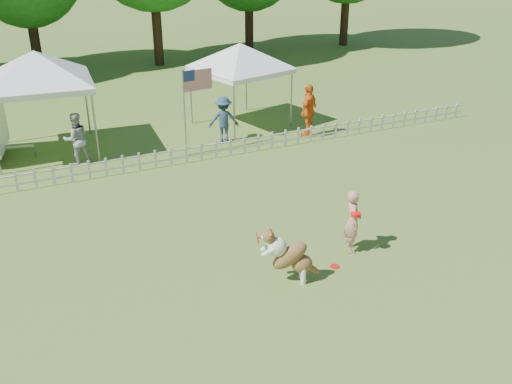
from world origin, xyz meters
The scene contains 11 objects.
ground centered at (0.00, 0.00, 0.00)m, with size 120.00×120.00×0.00m, color #3D6A21.
picket_fence centered at (0.00, 7.00, 0.30)m, with size 22.00×0.08×0.60m, color silver, non-canonical shape.
handler centered at (1.45, 0.35, 0.75)m, with size 0.54×0.36×1.49m, color tan.
dog centered at (-0.44, -0.19, 0.62)m, with size 1.21×0.40×1.25m, color brown, non-canonical shape.
frisbee_on_turf centered at (0.72, -0.11, 0.01)m, with size 0.20×0.20×0.02m, color red.
canopy_tent_left centered at (-4.04, 9.85, 1.63)m, with size 3.15×3.15×3.25m, color white, non-canonical shape.
canopy_tent_right centered at (2.84, 9.77, 1.48)m, with size 2.86×2.86×2.96m, color white, non-canonical shape.
flag_pole centered at (-0.03, 7.66, 1.40)m, with size 1.08×0.11×2.81m, color gray, non-canonical shape.
spectator_a centered at (-3.32, 8.39, 0.83)m, with size 0.80×0.63×1.65m, color #AAA9AE.
spectator_b centered at (1.57, 8.34, 0.79)m, with size 1.03×0.59×1.59m, color navy.
spectator_c centered at (4.48, 7.61, 0.94)m, with size 1.10×0.46×1.88m, color orange.
Camera 1 is at (-5.37, -8.99, 6.79)m, focal length 40.00 mm.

